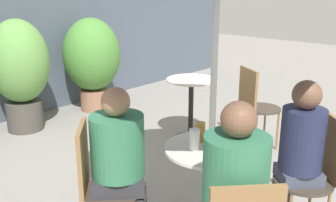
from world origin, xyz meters
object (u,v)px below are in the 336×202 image
object	(u,v)px
seated_person_2	(300,147)
cafe_table_near	(210,176)
beer_glass_3	(200,132)
potted_plant_1	(20,68)
beer_glass_2	(229,136)
bistro_chair_0	(98,177)
cafe_table_far	(191,99)
beer_glass_1	(221,144)
beer_glass_0	(194,139)
potted_plant_2	(92,57)
seated_person_1	(234,194)
bistro_chair_2	(318,168)
bistro_chair_3	(255,101)
seated_person_0	(120,157)

from	to	relation	value
seated_person_2	cafe_table_near	bearing A→B (deg)	-90.00
beer_glass_3	potted_plant_1	distance (m)	3.03
beer_glass_2	potted_plant_1	size ratio (longest dim) A/B	0.10
potted_plant_1	bistro_chair_0	bearing A→B (deg)	-108.13
cafe_table_near	cafe_table_far	bearing A→B (deg)	42.67
beer_glass_1	beer_glass_2	size ratio (longest dim) A/B	1.07
beer_glass_3	cafe_table_far	bearing A→B (deg)	40.55
beer_glass_0	potted_plant_2	bearing A→B (deg)	63.87
seated_person_1	potted_plant_2	xyz separation A→B (m)	(1.83, 3.61, 0.03)
bistro_chair_0	beer_glass_1	bearing A→B (deg)	-98.37
beer_glass_2	bistro_chair_2	bearing A→B (deg)	-45.41
bistro_chair_3	beer_glass_3	distance (m)	1.80
potted_plant_2	seated_person_0	bearing A→B (deg)	-124.30
seated_person_2	beer_glass_3	size ratio (longest dim) A/B	8.57
beer_glass_0	beer_glass_3	bearing A→B (deg)	20.98
potted_plant_2	beer_glass_3	bearing A→B (deg)	-114.42
seated_person_1	beer_glass_3	distance (m)	0.74
seated_person_0	beer_glass_0	distance (m)	0.51
cafe_table_near	cafe_table_far	distance (m)	1.98
bistro_chair_3	beer_glass_2	size ratio (longest dim) A/B	6.59
cafe_table_far	beer_glass_0	xyz separation A→B (m)	(-1.56, -1.27, 0.32)
bistro_chair_3	beer_glass_1	world-z (taller)	bistro_chair_3
potted_plant_1	seated_person_1	bearing A→B (deg)	-101.21
bistro_chair_2	seated_person_2	distance (m)	0.23
seated_person_2	beer_glass_0	world-z (taller)	seated_person_2
bistro_chair_0	beer_glass_0	distance (m)	0.70
bistro_chair_3	potted_plant_1	size ratio (longest dim) A/B	0.66
bistro_chair_2	bistro_chair_3	distance (m)	1.66
bistro_chair_0	potted_plant_1	world-z (taller)	potted_plant_1
beer_glass_1	beer_glass_2	xyz separation A→B (m)	(0.16, 0.05, -0.00)
cafe_table_far	seated_person_2	size ratio (longest dim) A/B	0.62
bistro_chair_0	potted_plant_2	world-z (taller)	potted_plant_2
beer_glass_3	bistro_chair_2	bearing A→B (deg)	-50.60
beer_glass_3	potted_plant_1	xyz separation A→B (m)	(0.26, 3.02, -0.01)
bistro_chair_3	seated_person_2	bearing A→B (deg)	160.80
cafe_table_near	seated_person_1	xyz separation A→B (m)	(-0.43, -0.46, 0.22)
bistro_chair_2	seated_person_2	world-z (taller)	seated_person_2
seated_person_0	seated_person_2	distance (m)	1.25
beer_glass_0	beer_glass_3	size ratio (longest dim) A/B	1.01
beer_glass_2	cafe_table_far	bearing A→B (deg)	46.24
seated_person_0	potted_plant_1	distance (m)	2.82
cafe_table_near	potted_plant_2	world-z (taller)	potted_plant_2
cafe_table_far	seated_person_0	distance (m)	2.13
bistro_chair_0	cafe_table_far	bearing A→B (deg)	-25.11
seated_person_1	potted_plant_2	size ratio (longest dim) A/B	0.94
seated_person_2	potted_plant_2	xyz separation A→B (m)	(0.95, 3.58, 0.05)
beer_glass_1	potted_plant_2	bearing A→B (deg)	65.91
beer_glass_1	potted_plant_1	size ratio (longest dim) A/B	0.11
potted_plant_2	bistro_chair_0	bearing A→B (deg)	-127.00
bistro_chair_2	potted_plant_2	distance (m)	3.79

